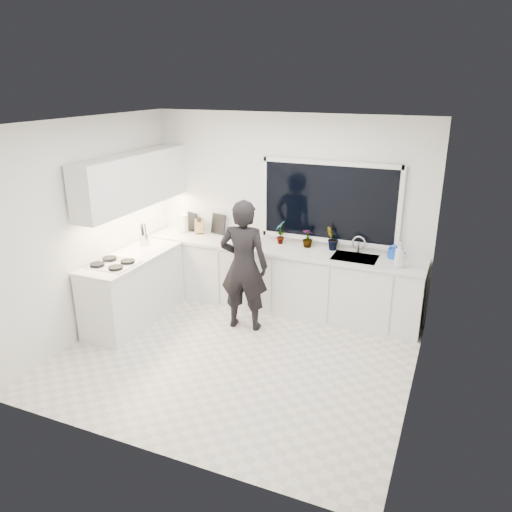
% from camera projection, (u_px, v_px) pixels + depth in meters
% --- Properties ---
extents(floor, '(4.00, 3.50, 0.02)m').
position_uv_depth(floor, '(236.00, 357.00, 5.94)').
color(floor, beige).
rests_on(floor, ground).
extents(wall_back, '(4.00, 0.02, 2.70)m').
position_uv_depth(wall_back, '(288.00, 212.00, 7.01)').
color(wall_back, white).
rests_on(wall_back, ground).
extents(wall_left, '(0.02, 3.50, 2.70)m').
position_uv_depth(wall_left, '(88.00, 229.00, 6.22)').
color(wall_left, white).
rests_on(wall_left, ground).
extents(wall_right, '(0.02, 3.50, 2.70)m').
position_uv_depth(wall_right, '(425.00, 276.00, 4.75)').
color(wall_right, white).
rests_on(wall_right, ground).
extents(ceiling, '(4.00, 3.50, 0.02)m').
position_uv_depth(ceiling, '(232.00, 122.00, 5.02)').
color(ceiling, white).
rests_on(ceiling, wall_back).
extents(window, '(1.80, 0.02, 1.00)m').
position_uv_depth(window, '(329.00, 202.00, 6.69)').
color(window, black).
rests_on(window, wall_back).
extents(base_cabinets_back, '(3.92, 0.58, 0.88)m').
position_uv_depth(base_cabinets_back, '(279.00, 279.00, 7.05)').
color(base_cabinets_back, white).
rests_on(base_cabinets_back, floor).
extents(base_cabinets_left, '(0.58, 1.60, 0.88)m').
position_uv_depth(base_cabinets_left, '(134.00, 290.00, 6.71)').
color(base_cabinets_left, white).
rests_on(base_cabinets_left, floor).
extents(countertop_back, '(3.94, 0.62, 0.04)m').
position_uv_depth(countertop_back, '(279.00, 249.00, 6.88)').
color(countertop_back, silver).
rests_on(countertop_back, base_cabinets_back).
extents(countertop_left, '(0.62, 1.60, 0.04)m').
position_uv_depth(countertop_left, '(131.00, 257.00, 6.55)').
color(countertop_left, silver).
rests_on(countertop_left, base_cabinets_left).
extents(upper_cabinets, '(0.34, 2.10, 0.70)m').
position_uv_depth(upper_cabinets, '(134.00, 180.00, 6.58)').
color(upper_cabinets, white).
rests_on(upper_cabinets, wall_left).
extents(sink, '(0.58, 0.42, 0.14)m').
position_uv_depth(sink, '(355.00, 261.00, 6.52)').
color(sink, silver).
rests_on(sink, countertop_back).
extents(faucet, '(0.03, 0.03, 0.22)m').
position_uv_depth(faucet, '(359.00, 245.00, 6.64)').
color(faucet, silver).
rests_on(faucet, countertop_back).
extents(stovetop, '(0.56, 0.48, 0.03)m').
position_uv_depth(stovetop, '(113.00, 263.00, 6.24)').
color(stovetop, black).
rests_on(stovetop, countertop_left).
extents(person, '(0.68, 0.49, 1.73)m').
position_uv_depth(person, '(244.00, 266.00, 6.36)').
color(person, black).
rests_on(person, floor).
extents(pizza_tray, '(0.50, 0.44, 0.03)m').
position_uv_depth(pizza_tray, '(247.00, 243.00, 7.03)').
color(pizza_tray, '#B9B9BD').
rests_on(pizza_tray, countertop_back).
extents(pizza, '(0.46, 0.39, 0.01)m').
position_uv_depth(pizza, '(247.00, 241.00, 7.02)').
color(pizza, '#B83C18').
rests_on(pizza, pizza_tray).
extents(watering_can, '(0.16, 0.16, 0.13)m').
position_uv_depth(watering_can, '(393.00, 253.00, 6.45)').
color(watering_can, blue).
rests_on(watering_can, countertop_back).
extents(paper_towel_roll, '(0.12, 0.12, 0.26)m').
position_uv_depth(paper_towel_roll, '(184.00, 224.00, 7.50)').
color(paper_towel_roll, silver).
rests_on(paper_towel_roll, countertop_back).
extents(knife_block, '(0.16, 0.14, 0.22)m').
position_uv_depth(knife_block, '(199.00, 226.00, 7.46)').
color(knife_block, brown).
rests_on(knife_block, countertop_back).
extents(utensil_crock, '(0.15, 0.15, 0.16)m').
position_uv_depth(utensil_crock, '(144.00, 240.00, 6.94)').
color(utensil_crock, silver).
rests_on(utensil_crock, countertop_left).
extents(picture_frame_large, '(0.21, 0.11, 0.28)m').
position_uv_depth(picture_frame_large, '(191.00, 221.00, 7.61)').
color(picture_frame_large, black).
rests_on(picture_frame_large, countertop_back).
extents(picture_frame_small, '(0.25, 0.08, 0.30)m').
position_uv_depth(picture_frame_small, '(218.00, 224.00, 7.43)').
color(picture_frame_small, black).
rests_on(picture_frame_small, countertop_back).
extents(herb_plants, '(0.93, 0.23, 0.33)m').
position_uv_depth(herb_plants, '(308.00, 236.00, 6.84)').
color(herb_plants, '#26662D').
rests_on(herb_plants, countertop_back).
extents(soap_bottles, '(0.17, 0.17, 0.32)m').
position_uv_depth(soap_bottles, '(400.00, 256.00, 6.11)').
color(soap_bottles, '#D8BF66').
rests_on(soap_bottles, countertop_back).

